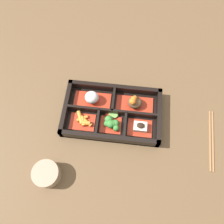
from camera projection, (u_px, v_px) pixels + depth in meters
The scene contains 11 objects.
ground_plane at pixel (112, 115), 0.77m from camera, with size 3.00×3.00×0.00m, color brown.
bento_base at pixel (112, 114), 0.76m from camera, with size 0.33×0.20×0.01m.
bento_rim at pixel (112, 113), 0.75m from camera, with size 0.33×0.20×0.04m.
bowl_rice at pixel (92, 98), 0.76m from camera, with size 0.13×0.07×0.05m.
bowl_stew at pixel (134, 103), 0.75m from camera, with size 0.13×0.07×0.06m.
bowl_carrots at pixel (83, 121), 0.74m from camera, with size 0.09×0.07×0.02m.
bowl_greens at pixel (111, 123), 0.73m from camera, with size 0.07×0.06×0.03m.
bowl_tofu at pixel (140, 127), 0.73m from camera, with size 0.08×0.06×0.03m.
bowl_pickles at pixel (113, 114), 0.75m from camera, with size 0.04×0.03×0.01m.
tea_cup at pixel (47, 174), 0.66m from camera, with size 0.08×0.08×0.05m.
chopsticks at pixel (212, 140), 0.73m from camera, with size 0.03×0.21×0.01m.
Camera 1 is at (0.03, -0.29, 0.71)m, focal length 35.00 mm.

